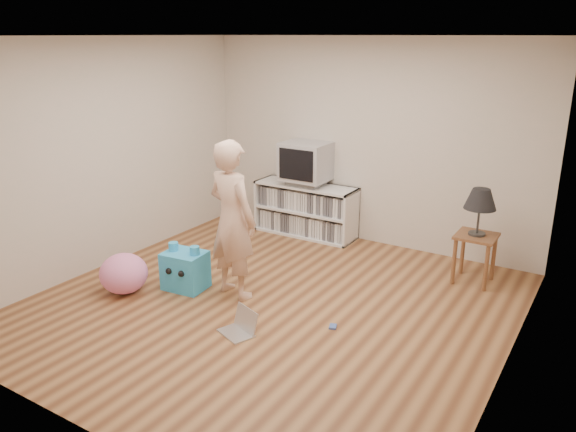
% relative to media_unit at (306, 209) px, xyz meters
% --- Properties ---
extents(ground, '(4.50, 4.50, 0.00)m').
position_rel_media_unit_xyz_m(ground, '(0.76, -2.04, -0.35)').
color(ground, brown).
rests_on(ground, ground).
extents(walls, '(4.52, 4.52, 2.60)m').
position_rel_media_unit_xyz_m(walls, '(0.76, -2.04, 0.95)').
color(walls, beige).
rests_on(walls, ground).
extents(ceiling, '(4.50, 4.50, 0.01)m').
position_rel_media_unit_xyz_m(ceiling, '(0.76, -2.04, 2.25)').
color(ceiling, white).
rests_on(ceiling, walls).
extents(media_unit, '(1.40, 0.45, 0.70)m').
position_rel_media_unit_xyz_m(media_unit, '(0.00, 0.00, 0.00)').
color(media_unit, white).
rests_on(media_unit, ground).
extents(dvd_deck, '(0.45, 0.35, 0.07)m').
position_rel_media_unit_xyz_m(dvd_deck, '(0.00, -0.02, 0.39)').
color(dvd_deck, gray).
rests_on(dvd_deck, media_unit).
extents(crt_tv, '(0.60, 0.53, 0.50)m').
position_rel_media_unit_xyz_m(crt_tv, '(0.00, -0.02, 0.67)').
color(crt_tv, '#A6A6AB').
rests_on(crt_tv, dvd_deck).
extents(side_table, '(0.42, 0.42, 0.55)m').
position_rel_media_unit_xyz_m(side_table, '(2.35, -0.39, 0.07)').
color(side_table, brown).
rests_on(side_table, ground).
extents(table_lamp, '(0.34, 0.34, 0.52)m').
position_rel_media_unit_xyz_m(table_lamp, '(2.35, -0.39, 0.59)').
color(table_lamp, '#333333').
rests_on(table_lamp, side_table).
extents(person, '(0.66, 0.50, 1.65)m').
position_rel_media_unit_xyz_m(person, '(0.30, -2.03, 0.47)').
color(person, beige).
rests_on(person, ground).
extents(laptop, '(0.39, 0.36, 0.22)m').
position_rel_media_unit_xyz_m(laptop, '(0.83, -2.64, -0.29)').
color(laptop, silver).
rests_on(laptop, ground).
extents(playing_cards, '(0.09, 0.11, 0.02)m').
position_rel_media_unit_xyz_m(playing_cards, '(1.51, -2.11, -0.34)').
color(playing_cards, '#4260B2').
rests_on(playing_cards, ground).
extents(plush_blue, '(0.46, 0.41, 0.50)m').
position_rel_media_unit_xyz_m(plush_blue, '(-0.23, -2.19, -0.14)').
color(plush_blue, '#2DAEFD').
rests_on(plush_blue, ground).
extents(plush_pink, '(0.53, 0.53, 0.43)m').
position_rel_media_unit_xyz_m(plush_pink, '(-0.72, -2.60, -0.14)').
color(plush_pink, pink).
rests_on(plush_pink, ground).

